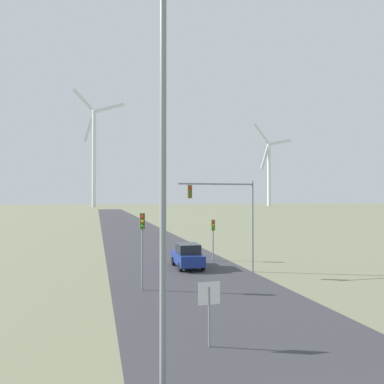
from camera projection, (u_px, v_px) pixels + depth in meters
road_surface at (138, 235)px, 53.07m from camera, size 10.00×240.00×0.01m
streetlamp at (163, 103)px, 10.34m from camera, size 3.89×0.32×13.00m
stop_sign_near at (209, 301)px, 13.27m from camera, size 0.81×0.07×2.29m
traffic_light_post_near_left at (142, 234)px, 21.37m from camera, size 0.28×0.34×4.40m
traffic_light_post_near_right at (213, 231)px, 31.38m from camera, size 0.28×0.34×3.43m
traffic_light_mast_overhead at (228, 206)px, 26.20m from camera, size 5.51×0.35×6.49m
car_approaching at (188, 256)px, 28.11m from camera, size 1.90×4.14×1.83m
wind_turbine_left at (94, 150)px, 213.62m from camera, size 29.03×10.85×68.32m
wind_turbine_center at (269, 168)px, 238.07m from camera, size 28.53×4.20×52.56m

